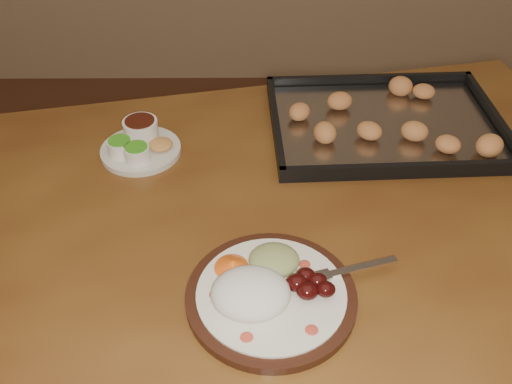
{
  "coord_description": "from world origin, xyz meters",
  "views": [
    {
      "loc": [
        -0.02,
        -0.65,
        1.46
      ],
      "look_at": [
        -0.01,
        0.17,
        0.77
      ],
      "focal_mm": 40.0,
      "sensor_mm": 36.0,
      "label": 1
    }
  ],
  "objects": [
    {
      "name": "dinner_plate",
      "position": [
        0.0,
        -0.07,
        0.77
      ],
      "size": [
        0.34,
        0.27,
        0.06
      ],
      "rotation": [
        0.0,
        0.0,
        0.28
      ],
      "color": "black",
      "rests_on": "dining_table"
    },
    {
      "name": "baking_tray",
      "position": [
        0.28,
        0.41,
        0.77
      ],
      "size": [
        0.52,
        0.39,
        0.05
      ],
      "rotation": [
        0.0,
        0.0,
        0.04
      ],
      "color": "black",
      "rests_on": "dining_table"
    },
    {
      "name": "dining_table",
      "position": [
        -0.0,
        0.14,
        0.65
      ],
      "size": [
        1.65,
        1.18,
        0.75
      ],
      "rotation": [
        0.0,
        0.0,
        0.2
      ],
      "color": "brown",
      "rests_on": "ground"
    },
    {
      "name": "condiment_saucer",
      "position": [
        -0.26,
        0.33,
        0.77
      ],
      "size": [
        0.17,
        0.17,
        0.06
      ],
      "rotation": [
        0.0,
        0.0,
        -0.22
      ],
      "color": "silver",
      "rests_on": "dining_table"
    }
  ]
}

